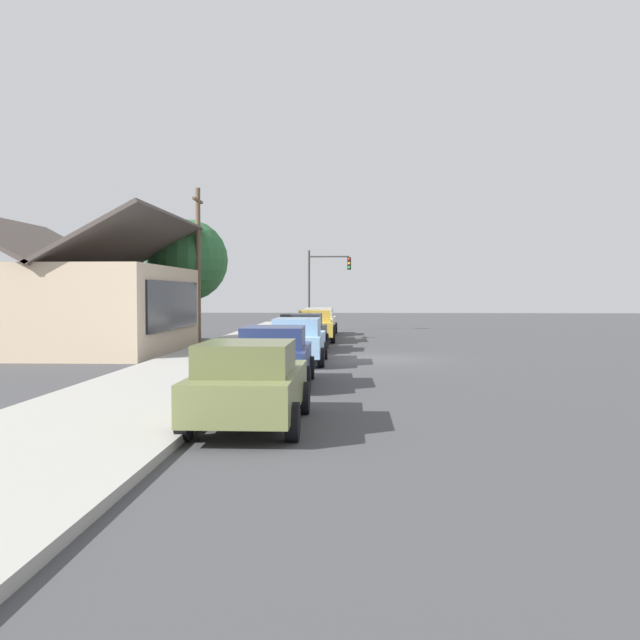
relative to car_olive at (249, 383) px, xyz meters
name	(u,v)px	position (x,y,z in m)	size (l,w,h in m)	color
ground_plane	(372,359)	(13.57, -2.62, -0.81)	(120.00, 120.00, 0.00)	#424244
sidewalk_curb	(224,356)	(13.57, 2.98, -0.73)	(60.00, 4.20, 0.16)	#A3A099
car_olive	(249,383)	(0.00, 0.00, 0.00)	(4.35, 2.04, 1.59)	olive
car_navy	(275,355)	(5.79, 0.17, 0.00)	(4.37, 2.07, 1.59)	navy
car_skyblue	(298,340)	(11.78, 0.03, 0.00)	(4.60, 1.96, 1.59)	#8CB7E0
car_charcoal	(303,332)	(17.24, 0.25, 0.00)	(4.52, 2.10, 1.59)	#2D3035
car_mustard	(315,325)	(23.03, 0.03, 0.00)	(4.92, 2.13, 1.59)	gold
car_ivory	(320,321)	(28.56, 0.08, 0.00)	(4.51, 2.00, 1.59)	silver
storefront_building	(84,306)	(16.28, 9.36, 1.11)	(10.62, 7.93, 5.70)	#CCB293
shade_tree	(187,261)	(22.81, 6.53, 3.28)	(4.14, 4.14, 6.19)	brown
traffic_light_main	(325,277)	(33.03, -0.08, 2.68)	(0.37, 2.79, 5.20)	#383833
utility_pole_wooden	(198,262)	(21.07, 5.58, 3.11)	(1.80, 0.24, 7.50)	brown
fire_hydrant_red	(287,331)	(23.93, 1.58, -0.32)	(0.22, 0.22, 0.71)	red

